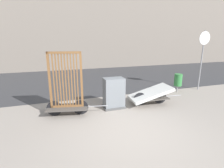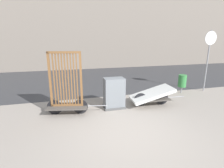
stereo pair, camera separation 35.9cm
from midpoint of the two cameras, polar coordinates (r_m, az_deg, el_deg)
ground_plane at (r=5.04m, az=4.36°, el=-15.64°), size 60.00×60.00×0.00m
road_strip at (r=11.44m, az=-9.15°, el=1.65°), size 56.00×7.59×0.01m
building_facade at (r=17.21m, az=-13.46°, el=25.07°), size 48.00×4.00×11.52m
bike_cart_with_bedframe at (r=6.04m, az=-16.19°, el=-3.12°), size 2.08×0.91×2.15m
bike_cart_with_mattress at (r=6.98m, az=11.02°, el=-3.35°), size 2.20×1.02×0.74m
utility_cabinet at (r=6.50m, az=-0.99°, el=-3.37°), size 0.80×0.54×1.14m
trash_bin at (r=8.99m, az=19.71°, el=1.23°), size 0.37×0.37×0.88m
sign_post at (r=9.64m, az=26.57°, el=9.51°), size 0.63×0.06×2.92m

